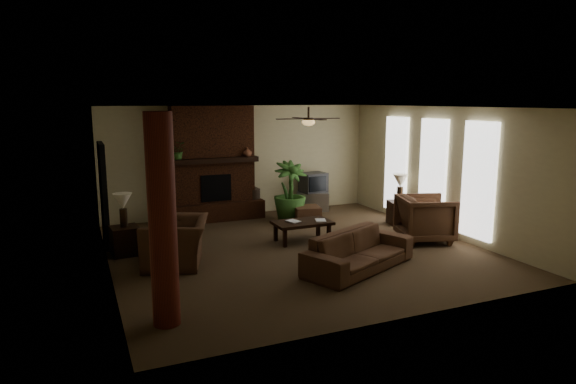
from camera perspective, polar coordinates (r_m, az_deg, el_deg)
name	(u,v)px	position (r m, az deg, el deg)	size (l,w,h in m)	color
room_shell	(296,180)	(9.76, 0.92, 1.34)	(7.00, 7.00, 7.00)	#4F3C27
fireplace	(213,173)	(12.55, -8.46, 2.13)	(2.40, 0.70, 2.80)	#4A2413
windows	(433,172)	(11.75, 16.07, 2.23)	(0.08, 3.65, 2.35)	white
log_column	(163,222)	(6.66, -14.03, -3.27)	(0.36, 0.36, 2.80)	maroon
doorway	(104,195)	(10.78, -20.15, -0.32)	(0.10, 1.00, 2.10)	black
ceiling_fan	(308,121)	(10.09, 2.34, 8.08)	(1.35, 1.35, 0.37)	black
sofa	(359,245)	(8.93, 8.05, -5.94)	(2.25, 0.66, 0.88)	#523523
armchair_left	(176,235)	(9.29, -12.60, -4.72)	(1.27, 0.82, 1.11)	#523523
armchair_right	(426,216)	(10.94, 15.32, -2.68)	(1.03, 0.97, 1.06)	#523523
coffee_table	(302,224)	(10.57, 1.62, -3.65)	(1.20, 0.70, 0.43)	black
ottoman	(307,215)	(12.21, 2.14, -2.57)	(0.60, 0.60, 0.40)	#523523
tv_stand	(313,201)	(13.57, 2.81, -1.03)	(0.85, 0.50, 0.50)	#AEAEB0
tv	(313,182)	(13.48, 2.90, 1.09)	(0.71, 0.60, 0.52)	#343436
floor_vase	(254,199)	(12.90, -3.92, -0.82)	(0.34, 0.34, 0.77)	#33251C
floor_plant	(290,204)	(12.37, 0.20, -1.38)	(0.82, 1.47, 0.82)	#325C25
side_table_left	(125,241)	(10.19, -17.98, -5.26)	(0.50, 0.50, 0.55)	black
lamp_left	(123,204)	(10.02, -18.21, -1.26)	(0.41, 0.41, 0.65)	black
side_table_right	(399,213)	(12.36, 12.51, -2.29)	(0.50, 0.50, 0.55)	black
lamp_right	(400,183)	(12.23, 12.61, 1.04)	(0.45, 0.45, 0.65)	black
mantel_plant	(178,152)	(12.08, -12.33, 4.40)	(0.38, 0.42, 0.33)	#325C25
mantel_vase	(248,152)	(12.47, -4.61, 4.53)	(0.22, 0.23, 0.22)	brown
book_a	(289,216)	(10.40, 0.14, -2.72)	(0.22, 0.03, 0.29)	#999999
book_b	(316,214)	(10.57, 3.14, -2.53)	(0.21, 0.02, 0.29)	#999999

